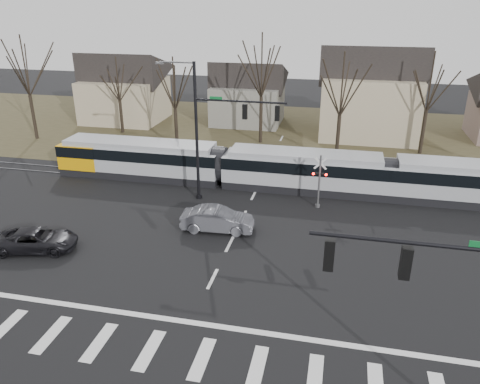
% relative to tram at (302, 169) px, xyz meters
% --- Properties ---
extents(ground, '(140.00, 140.00, 0.00)m').
position_rel_tram_xyz_m(ground, '(-3.47, -16.00, -1.70)').
color(ground, black).
extents(grass_verge, '(140.00, 28.00, 0.01)m').
position_rel_tram_xyz_m(grass_verge, '(-3.47, 16.00, -1.69)').
color(grass_verge, '#38331E').
rests_on(grass_verge, ground).
extents(crosswalk, '(27.00, 2.60, 0.01)m').
position_rel_tram_xyz_m(crosswalk, '(-3.47, -20.00, -1.69)').
color(crosswalk, silver).
rests_on(crosswalk, ground).
extents(stop_line, '(28.00, 0.35, 0.01)m').
position_rel_tram_xyz_m(stop_line, '(-3.47, -17.80, -1.69)').
color(stop_line, silver).
rests_on(stop_line, ground).
extents(lane_dashes, '(0.18, 30.00, 0.01)m').
position_rel_tram_xyz_m(lane_dashes, '(-3.47, -0.00, -1.69)').
color(lane_dashes, silver).
rests_on(lane_dashes, ground).
extents(rail_pair, '(90.00, 1.52, 0.06)m').
position_rel_tram_xyz_m(rail_pair, '(-3.47, -0.20, -1.67)').
color(rail_pair, '#59595E').
rests_on(rail_pair, ground).
extents(tram, '(41.05, 3.05, 3.11)m').
position_rel_tram_xyz_m(tram, '(0.00, 0.00, 0.00)').
color(tram, gray).
rests_on(tram, ground).
extents(sedan, '(2.41, 5.01, 1.56)m').
position_rel_tram_xyz_m(sedan, '(-4.69, -8.35, -0.91)').
color(sedan, '#52525A').
rests_on(sedan, ground).
extents(suv, '(4.47, 5.85, 1.34)m').
position_rel_tram_xyz_m(suv, '(-14.76, -13.19, -1.03)').
color(suv, black).
rests_on(suv, ground).
extents(signal_pole_near_right, '(6.72, 0.44, 8.00)m').
position_rel_tram_xyz_m(signal_pole_near_right, '(6.64, -22.00, 3.47)').
color(signal_pole_near_right, black).
rests_on(signal_pole_near_right, ground).
extents(signal_pole_far, '(9.28, 0.44, 10.20)m').
position_rel_tram_xyz_m(signal_pole_far, '(-5.88, -3.50, 4.00)').
color(signal_pole_far, black).
rests_on(signal_pole_far, ground).
extents(rail_crossing_signal, '(1.08, 0.36, 4.00)m').
position_rel_tram_xyz_m(rail_crossing_signal, '(1.53, -3.21, 0.19)').
color(rail_crossing_signal, '#59595B').
rests_on(rail_crossing_signal, ground).
extents(tree_row, '(59.20, 7.20, 10.00)m').
position_rel_tram_xyz_m(tree_row, '(-1.47, 10.00, 3.30)').
color(tree_row, black).
rests_on(tree_row, ground).
extents(house_a, '(9.72, 8.64, 8.60)m').
position_rel_tram_xyz_m(house_a, '(-23.47, 18.00, 2.77)').
color(house_a, tan).
rests_on(house_a, ground).
extents(house_b, '(8.64, 7.56, 7.65)m').
position_rel_tram_xyz_m(house_b, '(-8.47, 20.00, 2.27)').
color(house_b, slate).
rests_on(house_b, ground).
extents(house_c, '(10.80, 8.64, 10.10)m').
position_rel_tram_xyz_m(house_c, '(5.53, 17.00, 3.54)').
color(house_c, tan).
rests_on(house_c, ground).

